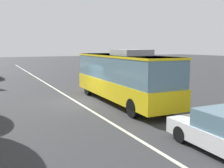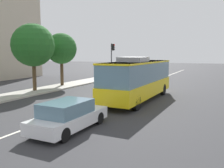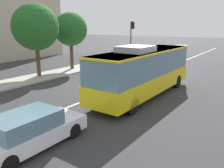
{
  "view_description": "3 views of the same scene",
  "coord_description": "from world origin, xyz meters",
  "px_view_note": "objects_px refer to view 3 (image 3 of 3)",
  "views": [
    {
      "loc": [
        -15.71,
        5.17,
        3.63
      ],
      "look_at": [
        -1.79,
        -1.72,
        1.33
      ],
      "focal_mm": 40.62,
      "sensor_mm": 36.0,
      "label": 1
    },
    {
      "loc": [
        -19.65,
        -8.84,
        3.71
      ],
      "look_at": [
        -3.44,
        -1.21,
        1.47
      ],
      "focal_mm": 39.0,
      "sensor_mm": 36.0,
      "label": 2
    },
    {
      "loc": [
        -15.27,
        -9.37,
        4.7
      ],
      "look_at": [
        -2.89,
        -1.01,
        0.91
      ],
      "focal_mm": 37.34,
      "sensor_mm": 36.0,
      "label": 3
    }
  ],
  "objects_px": {
    "sedan_white": "(30,130)",
    "traffic_light_near_corner": "(132,34)",
    "sedan_black": "(152,53)",
    "street_tree_kerbside_left": "(71,29)",
    "transit_bus": "(144,70)",
    "street_tree_kerbside_right": "(36,27)"
  },
  "relations": [
    {
      "from": "sedan_white",
      "to": "traffic_light_near_corner",
      "type": "bearing_deg",
      "value": 21.32
    },
    {
      "from": "sedan_white",
      "to": "traffic_light_near_corner",
      "type": "distance_m",
      "value": 24.9
    },
    {
      "from": "sedan_black",
      "to": "traffic_light_near_corner",
      "type": "height_order",
      "value": "traffic_light_near_corner"
    },
    {
      "from": "sedan_black",
      "to": "street_tree_kerbside_left",
      "type": "distance_m",
      "value": 14.37
    },
    {
      "from": "sedan_black",
      "to": "sedan_white",
      "type": "bearing_deg",
      "value": 17.23
    },
    {
      "from": "transit_bus",
      "to": "sedan_white",
      "type": "bearing_deg",
      "value": 177.56
    },
    {
      "from": "sedan_white",
      "to": "street_tree_kerbside_left",
      "type": "distance_m",
      "value": 16.84
    },
    {
      "from": "sedan_white",
      "to": "street_tree_kerbside_left",
      "type": "relative_size",
      "value": 0.76
    },
    {
      "from": "transit_bus",
      "to": "sedan_white",
      "type": "distance_m",
      "value": 8.8
    },
    {
      "from": "sedan_white",
      "to": "street_tree_kerbside_left",
      "type": "xyz_separation_m",
      "value": [
        13.01,
        10.09,
        3.53
      ]
    },
    {
      "from": "street_tree_kerbside_left",
      "to": "street_tree_kerbside_right",
      "type": "height_order",
      "value": "street_tree_kerbside_right"
    },
    {
      "from": "transit_bus",
      "to": "street_tree_kerbside_left",
      "type": "distance_m",
      "value": 11.73
    },
    {
      "from": "street_tree_kerbside_right",
      "to": "street_tree_kerbside_left",
      "type": "bearing_deg",
      "value": -0.08
    },
    {
      "from": "traffic_light_near_corner",
      "to": "sedan_black",
      "type": "bearing_deg",
      "value": 61.56
    },
    {
      "from": "traffic_light_near_corner",
      "to": "street_tree_kerbside_left",
      "type": "bearing_deg",
      "value": -102.99
    },
    {
      "from": "sedan_black",
      "to": "street_tree_kerbside_left",
      "type": "bearing_deg",
      "value": -10.28
    },
    {
      "from": "sedan_black",
      "to": "street_tree_kerbside_right",
      "type": "xyz_separation_m",
      "value": [
        -17.98,
        3.07,
        3.78
      ]
    },
    {
      "from": "sedan_white",
      "to": "sedan_black",
      "type": "xyz_separation_m",
      "value": [
        26.6,
        7.03,
        0.0
      ]
    },
    {
      "from": "sedan_white",
      "to": "traffic_light_near_corner",
      "type": "xyz_separation_m",
      "value": [
        23.21,
        8.54,
        2.84
      ]
    },
    {
      "from": "traffic_light_near_corner",
      "to": "street_tree_kerbside_right",
      "type": "relative_size",
      "value": 0.79
    },
    {
      "from": "sedan_white",
      "to": "street_tree_kerbside_right",
      "type": "relative_size",
      "value": 0.69
    },
    {
      "from": "traffic_light_near_corner",
      "to": "sedan_white",
      "type": "bearing_deg",
      "value": -74.15
    }
  ]
}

